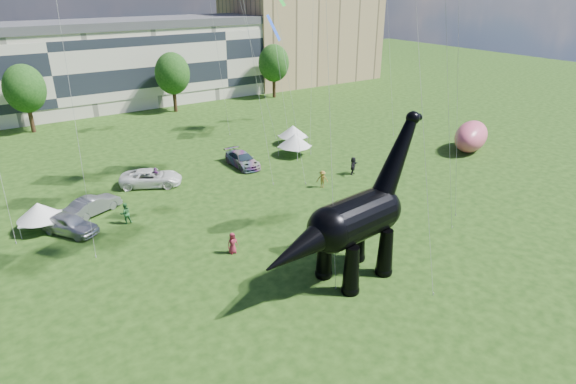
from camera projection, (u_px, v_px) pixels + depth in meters
ground at (374, 304)px, 30.03m from camera, size 220.00×220.00×0.00m
terrace_row at (46, 74)px, 70.77m from camera, size 78.00×11.00×12.00m
apartment_block at (301, 22)px, 95.45m from camera, size 28.00×18.00×22.00m
tree_mid_left at (24, 85)px, 61.77m from camera, size 5.20×5.20×9.44m
tree_mid_right at (172, 70)px, 71.94m from camera, size 5.20×5.20×9.44m
tree_far_right at (274, 60)px, 81.09m from camera, size 5.20×5.20×9.44m
dinosaur_sculpture at (351, 223)px, 31.01m from camera, size 13.56×4.11×11.04m
car_silver at (69, 224)px, 38.13m from camera, size 4.37×5.11×1.66m
car_grey at (93, 205)px, 41.45m from camera, size 5.06×3.48×1.58m
car_white at (151, 178)px, 47.12m from camera, size 6.49×5.16×1.64m
car_dark at (242, 160)px, 52.10m from camera, size 2.16×5.28×1.53m
gazebo_near at (295, 140)px, 55.00m from camera, size 4.66×4.66×2.54m
gazebo_far at (293, 131)px, 58.80m from camera, size 3.58×3.58×2.39m
gazebo_left at (39, 211)px, 38.32m from camera, size 4.42×4.42×2.39m
inflatable_pink at (471, 136)px, 56.65m from camera, size 7.73×5.99×3.46m
visitors at (208, 207)px, 40.92m from camera, size 43.22×20.09×1.88m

